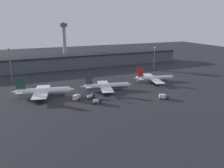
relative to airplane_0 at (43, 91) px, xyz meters
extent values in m
plane|color=#26262B|center=(50.60, -21.77, -3.71)|extent=(600.00, 600.00, 0.00)
cube|color=#4C515B|center=(50.60, 83.27, 2.64)|extent=(223.69, 18.20, 12.68)
cube|color=black|center=(50.60, 83.27, 9.58)|extent=(223.69, 20.20, 1.20)
cylinder|color=white|center=(0.46, -0.10, 0.23)|extent=(33.62, 10.81, 4.14)
cylinder|color=#ADB2B7|center=(0.46, -0.10, -0.50)|extent=(31.86, 9.87, 3.52)
cone|color=white|center=(18.08, -3.73, 0.23)|extent=(5.66, 4.86, 3.93)
cone|color=white|center=(-17.35, 3.58, 0.54)|extent=(6.79, 4.70, 3.52)
cube|color=#1E4738|center=(-13.31, 2.74, 6.09)|extent=(5.76, 1.56, 7.58)
cube|color=white|center=(-13.96, 2.88, 0.85)|extent=(6.24, 11.45, 0.24)
cube|color=white|center=(-1.17, 0.24, -0.29)|extent=(15.00, 31.32, 0.36)
cylinder|color=gray|center=(1.51, 8.29, -1.68)|extent=(4.92, 3.15, 2.28)
cylinder|color=gray|center=(-1.89, -8.21, -1.68)|extent=(4.92, 3.15, 2.28)
cylinder|color=black|center=(11.94, -2.46, -2.77)|extent=(0.50, 0.50, 1.86)
cylinder|color=black|center=(-0.84, 1.86, -2.77)|extent=(0.50, 0.50, 1.86)
cylinder|color=black|center=(-1.51, -1.38, -2.77)|extent=(0.50, 0.50, 1.86)
cylinder|color=silver|center=(44.39, -3.38, -0.32)|extent=(31.40, 9.81, 3.56)
cylinder|color=#333842|center=(44.39, -3.38, -0.94)|extent=(29.76, 8.98, 3.03)
cone|color=silver|center=(60.78, -6.76, -0.32)|extent=(4.87, 4.18, 3.39)
cone|color=silver|center=(27.83, 0.03, -0.05)|extent=(5.85, 4.05, 3.03)
cube|color=#333842|center=(31.50, -0.73, 5.16)|extent=(4.97, 1.40, 7.40)
cube|color=silver|center=(30.89, -0.60, 0.22)|extent=(5.65, 11.21, 0.24)
cube|color=silver|center=(42.86, -3.07, -0.76)|extent=(13.68, 30.72, 0.36)
cylinder|color=gray|center=(45.46, 4.90, -1.99)|extent=(4.24, 2.71, 1.96)
cylinder|color=gray|center=(42.09, -11.41, -1.99)|extent=(4.24, 2.71, 1.96)
cylinder|color=black|center=(55.13, -5.60, -2.90)|extent=(0.50, 0.50, 1.60)
cylinder|color=black|center=(43.14, -1.67, -2.90)|extent=(0.50, 0.50, 1.60)
cylinder|color=black|center=(42.57, -4.46, -2.90)|extent=(0.50, 0.50, 1.60)
cylinder|color=silver|center=(89.63, 3.44, -0.61)|extent=(30.12, 9.26, 3.26)
cylinder|color=silver|center=(89.63, 3.44, -1.18)|extent=(28.55, 8.48, 2.77)
cone|color=silver|center=(105.32, 0.20, -0.61)|extent=(4.45, 3.82, 3.09)
cone|color=silver|center=(73.78, 6.71, -0.37)|extent=(5.34, 3.70, 2.77)
cube|color=red|center=(77.26, 5.99, 4.68)|extent=(4.55, 1.31, 7.33)
cube|color=silver|center=(76.67, 6.11, -0.12)|extent=(5.61, 12.40, 0.24)
cube|color=silver|center=(88.16, 3.74, -1.02)|extent=(13.74, 34.07, 0.36)
cylinder|color=gray|center=(90.93, 12.69, -2.16)|extent=(3.87, 2.48, 1.79)
cylinder|color=gray|center=(87.16, -5.57, -2.16)|extent=(3.87, 2.48, 1.79)
cylinder|color=black|center=(99.95, 1.31, -2.97)|extent=(0.50, 0.50, 1.47)
cylinder|color=black|center=(88.42, 5.02, -2.97)|extent=(0.50, 0.50, 1.47)
cylinder|color=black|center=(87.90, 2.47, -2.97)|extent=(0.50, 0.50, 1.47)
cube|color=#282D38|center=(29.94, -15.45, -1.70)|extent=(1.98, 2.45, 2.57)
cylinder|color=#B7B7BC|center=(27.24, -16.15, -2.02)|extent=(3.69, 2.69, 1.93)
cylinder|color=black|center=(29.54, -14.73, -3.26)|extent=(1.00, 0.74, 0.90)
cylinder|color=black|center=(29.94, -16.29, -3.26)|extent=(1.00, 0.74, 0.90)
cylinder|color=black|center=(26.22, -15.58, -3.26)|extent=(1.00, 0.74, 0.90)
cylinder|color=black|center=(26.62, -17.13, -3.26)|extent=(1.00, 0.74, 0.90)
cube|color=gold|center=(20.44, -13.60, -1.84)|extent=(2.76, 2.77, 2.29)
cube|color=silver|center=(17.98, -15.91, -1.46)|extent=(4.22, 4.14, 3.06)
cylinder|color=black|center=(19.78, -13.17, -3.26)|extent=(1.00, 0.99, 0.90)
cylinder|color=black|center=(20.83, -14.29, -3.26)|extent=(1.00, 0.99, 0.90)
cylinder|color=black|center=(16.87, -15.91, -3.26)|extent=(1.00, 0.99, 0.90)
cylinder|color=black|center=(17.92, -17.03, -3.26)|extent=(1.00, 0.99, 0.90)
cube|color=#282D38|center=(30.76, -26.40, -1.64)|extent=(1.80, 2.76, 2.69)
cylinder|color=#B7B7BC|center=(28.24, -25.95, -1.83)|extent=(3.40, 2.80, 2.30)
cylinder|color=black|center=(30.74, -25.42, -3.26)|extent=(1.00, 0.79, 0.90)
cylinder|color=black|center=(30.40, -27.31, -3.26)|extent=(1.00, 0.79, 0.90)
cylinder|color=black|center=(27.64, -24.87, -3.26)|extent=(1.00, 0.79, 0.90)
cylinder|color=black|center=(27.31, -26.76, -3.26)|extent=(1.00, 0.79, 0.90)
cube|color=#195199|center=(73.64, -35.94, -2.11)|extent=(2.75, 2.95, 1.75)
cube|color=silver|center=(70.60, -34.40, -1.82)|extent=(4.55, 3.86, 2.33)
cylinder|color=black|center=(73.87, -35.07, -3.26)|extent=(1.07, 0.93, 0.90)
cylinder|color=black|center=(73.08, -36.64, -3.26)|extent=(1.07, 0.93, 0.90)
cylinder|color=black|center=(70.27, -33.25, -3.26)|extent=(1.07, 0.93, 0.90)
cylinder|color=black|center=(69.48, -34.81, -3.26)|extent=(1.07, 0.93, 0.90)
cylinder|color=slate|center=(-19.85, 44.62, 9.91)|extent=(0.70, 0.70, 27.23)
sphere|color=beige|center=(-19.85, 44.62, 24.13)|extent=(1.80, 1.80, 1.80)
cylinder|color=slate|center=(115.51, 44.62, 6.96)|extent=(0.70, 0.70, 21.32)
sphere|color=beige|center=(115.51, 44.62, 18.22)|extent=(1.80, 1.80, 1.80)
cylinder|color=#99999E|center=(39.16, 125.44, 17.10)|extent=(4.40, 4.40, 41.62)
cylinder|color=#4C515B|center=(39.16, 125.44, 39.91)|extent=(9.00, 9.00, 4.00)
sphere|color=silver|center=(39.16, 125.44, 43.11)|extent=(3.20, 3.20, 3.20)
camera|label=1|loc=(-10.75, -144.86, 45.48)|focal=35.00mm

